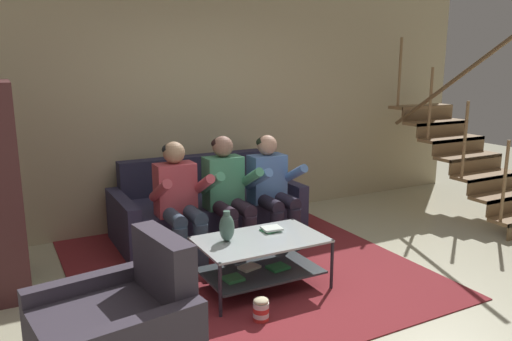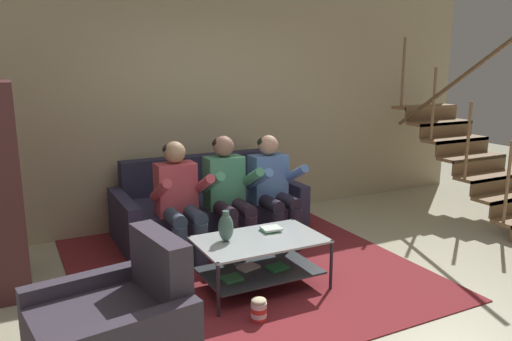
{
  "view_description": "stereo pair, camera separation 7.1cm",
  "coord_description": "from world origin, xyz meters",
  "px_view_note": "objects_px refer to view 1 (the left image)",
  "views": [
    {
      "loc": [
        -2.0,
        -3.1,
        1.91
      ],
      "look_at": [
        0.09,
        0.82,
        0.93
      ],
      "focal_mm": 35.0,
      "sensor_mm": 36.0,
      "label": 1
    },
    {
      "loc": [
        -1.93,
        -3.13,
        1.91
      ],
      "look_at": [
        0.09,
        0.82,
        0.93
      ],
      "focal_mm": 35.0,
      "sensor_mm": 36.0,
      "label": 2
    }
  ],
  "objects_px": {
    "couch": "(207,211)",
    "book_stack": "(272,229)",
    "person_seated_right": "(272,186)",
    "coffee_table": "(260,255)",
    "popcorn_tub": "(261,310)",
    "vase": "(227,227)",
    "armchair": "(119,329)",
    "person_seated_middle": "(228,190)",
    "person_seated_left": "(179,198)"
  },
  "relations": [
    {
      "from": "person_seated_right",
      "to": "vase",
      "type": "distance_m",
      "value": 1.19
    },
    {
      "from": "popcorn_tub",
      "to": "armchair",
      "type": "bearing_deg",
      "value": -175.31
    },
    {
      "from": "couch",
      "to": "popcorn_tub",
      "type": "height_order",
      "value": "couch"
    },
    {
      "from": "coffee_table",
      "to": "vase",
      "type": "relative_size",
      "value": 4.07
    },
    {
      "from": "coffee_table",
      "to": "vase",
      "type": "height_order",
      "value": "vase"
    },
    {
      "from": "person_seated_middle",
      "to": "person_seated_right",
      "type": "xyz_separation_m",
      "value": [
        0.51,
        -0.0,
        -0.01
      ]
    },
    {
      "from": "couch",
      "to": "armchair",
      "type": "xyz_separation_m",
      "value": [
        -1.44,
        -2.04,
        -0.02
      ]
    },
    {
      "from": "person_seated_right",
      "to": "coffee_table",
      "type": "distance_m",
      "value": 1.12
    },
    {
      "from": "couch",
      "to": "person_seated_middle",
      "type": "height_order",
      "value": "person_seated_middle"
    },
    {
      "from": "armchair",
      "to": "popcorn_tub",
      "type": "distance_m",
      "value": 1.08
    },
    {
      "from": "person_seated_left",
      "to": "popcorn_tub",
      "type": "distance_m",
      "value": 1.49
    },
    {
      "from": "couch",
      "to": "vase",
      "type": "bearing_deg",
      "value": -105.54
    },
    {
      "from": "couch",
      "to": "person_seated_right",
      "type": "xyz_separation_m",
      "value": [
        0.51,
        -0.58,
        0.35
      ]
    },
    {
      "from": "person_seated_right",
      "to": "armchair",
      "type": "relative_size",
      "value": 1.16
    },
    {
      "from": "coffee_table",
      "to": "book_stack",
      "type": "distance_m",
      "value": 0.28
    },
    {
      "from": "vase",
      "to": "book_stack",
      "type": "distance_m",
      "value": 0.47
    },
    {
      "from": "couch",
      "to": "book_stack",
      "type": "height_order",
      "value": "couch"
    },
    {
      "from": "couch",
      "to": "book_stack",
      "type": "xyz_separation_m",
      "value": [
        0.08,
        -1.32,
        0.18
      ]
    },
    {
      "from": "person_seated_left",
      "to": "book_stack",
      "type": "bearing_deg",
      "value": -51.82
    },
    {
      "from": "vase",
      "to": "book_stack",
      "type": "bearing_deg",
      "value": 6.23
    },
    {
      "from": "person_seated_middle",
      "to": "book_stack",
      "type": "distance_m",
      "value": 0.77
    },
    {
      "from": "coffee_table",
      "to": "vase",
      "type": "xyz_separation_m",
      "value": [
        -0.27,
        0.08,
        0.27
      ]
    },
    {
      "from": "vase",
      "to": "armchair",
      "type": "distance_m",
      "value": 1.29
    },
    {
      "from": "person_seated_middle",
      "to": "person_seated_right",
      "type": "height_order",
      "value": "person_seated_middle"
    },
    {
      "from": "person_seated_middle",
      "to": "armchair",
      "type": "relative_size",
      "value": 1.19
    },
    {
      "from": "person_seated_middle",
      "to": "book_stack",
      "type": "xyz_separation_m",
      "value": [
        0.08,
        -0.74,
        -0.19
      ]
    },
    {
      "from": "person_seated_left",
      "to": "person_seated_right",
      "type": "bearing_deg",
      "value": -0.04
    },
    {
      "from": "person_seated_left",
      "to": "vase",
      "type": "relative_size",
      "value": 4.46
    },
    {
      "from": "person_seated_right",
      "to": "person_seated_middle",
      "type": "bearing_deg",
      "value": 179.71
    },
    {
      "from": "person_seated_right",
      "to": "popcorn_tub",
      "type": "height_order",
      "value": "person_seated_right"
    },
    {
      "from": "coffee_table",
      "to": "book_stack",
      "type": "xyz_separation_m",
      "value": [
        0.19,
        0.13,
        0.17
      ]
    },
    {
      "from": "coffee_table",
      "to": "couch",
      "type": "bearing_deg",
      "value": 85.65
    },
    {
      "from": "person_seated_left",
      "to": "person_seated_right",
      "type": "relative_size",
      "value": 1.01
    },
    {
      "from": "person_seated_middle",
      "to": "armchair",
      "type": "xyz_separation_m",
      "value": [
        -1.44,
        -1.46,
        -0.38
      ]
    },
    {
      "from": "armchair",
      "to": "popcorn_tub",
      "type": "xyz_separation_m",
      "value": [
        1.06,
        0.09,
        -0.17
      ]
    },
    {
      "from": "person_seated_right",
      "to": "vase",
      "type": "height_order",
      "value": "person_seated_right"
    },
    {
      "from": "vase",
      "to": "person_seated_right",
      "type": "bearing_deg",
      "value": 41.65
    },
    {
      "from": "couch",
      "to": "armchair",
      "type": "relative_size",
      "value": 2.0
    },
    {
      "from": "couch",
      "to": "book_stack",
      "type": "relative_size",
      "value": 9.98
    },
    {
      "from": "couch",
      "to": "book_stack",
      "type": "distance_m",
      "value": 1.34
    },
    {
      "from": "person_seated_middle",
      "to": "vase",
      "type": "bearing_deg",
      "value": -115.64
    },
    {
      "from": "popcorn_tub",
      "to": "book_stack",
      "type": "bearing_deg",
      "value": 54.48
    },
    {
      "from": "armchair",
      "to": "vase",
      "type": "bearing_deg",
      "value": 32.34
    },
    {
      "from": "person_seated_right",
      "to": "popcorn_tub",
      "type": "xyz_separation_m",
      "value": [
        -0.89,
        -1.37,
        -0.54
      ]
    },
    {
      "from": "couch",
      "to": "popcorn_tub",
      "type": "relative_size",
      "value": 10.65
    },
    {
      "from": "couch",
      "to": "person_seated_middle",
      "type": "relative_size",
      "value": 1.69
    },
    {
      "from": "couch",
      "to": "person_seated_right",
      "type": "relative_size",
      "value": 1.73
    },
    {
      "from": "popcorn_tub",
      "to": "vase",
      "type": "bearing_deg",
      "value": 90.48
    },
    {
      "from": "book_stack",
      "to": "armchair",
      "type": "relative_size",
      "value": 0.2
    },
    {
      "from": "vase",
      "to": "armchair",
      "type": "bearing_deg",
      "value": -147.66
    }
  ]
}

